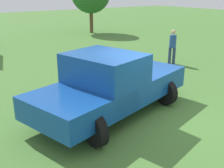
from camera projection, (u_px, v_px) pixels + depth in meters
The scene contains 3 objects.
ground_plane at pixel (153, 118), 7.76m from camera, with size 80.00×80.00×0.00m, color #477533.
pickup_truck at pixel (109, 84), 7.65m from camera, with size 3.22×5.31×1.82m.
person_bystander at pixel (173, 45), 13.10m from camera, with size 0.45×0.45×1.63m.
Camera 1 is at (-5.03, 5.05, 3.43)m, focal length 44.17 mm.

